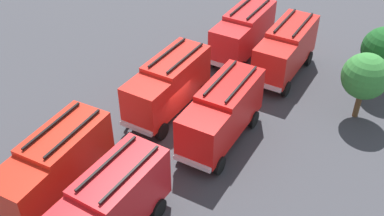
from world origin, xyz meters
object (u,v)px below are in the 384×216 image
Objects in this scene: firefighter_4 at (213,38)px; tree_0 at (384,49)px; fire_truck_1 at (168,84)px; firefighter_2 at (131,140)px; fire_truck_0 at (243,31)px; fire_truck_5 at (108,207)px; fire_truck_4 at (222,112)px; fire_truck_2 at (55,165)px; traffic_cone_0 at (236,90)px; fire_truck_3 at (286,49)px; tree_1 at (365,77)px.

firefighter_4 is 13.04m from tree_0.
fire_truck_1 is 4.44× the size of firefighter_2.
fire_truck_0 is at bearing -81.65° from tree_0.
fire_truck_5 is at bearing -16.87° from tree_0.
fire_truck_4 is at bearing 35.37° from firefighter_4.
firefighter_2 is 0.35× the size of tree_0.
fire_truck_2 is 14.08m from traffic_cone_0.
fire_truck_5 is 6.33m from firefighter_2.
firefighter_4 is 6.75m from traffic_cone_0.
fire_truck_1 and fire_truck_2 have the same top height.
tree_0 reaches higher than fire_truck_3.
traffic_cone_0 is (-4.25, 2.69, -1.78)m from fire_truck_1.
firefighter_4 is (-8.76, -2.29, -1.12)m from fire_truck_1.
fire_truck_3 is at bearing 76.73° from fire_truck_0.
tree_0 is at bearing 144.35° from fire_truck_2.
fire_truck_2 reaches higher than firefighter_4.
fire_truck_2 is (18.76, -0.28, 0.00)m from fire_truck_0.
fire_truck_3 reaches higher than firefighter_2.
fire_truck_0 is 0.99× the size of fire_truck_2.
fire_truck_1 reaches higher than traffic_cone_0.
fire_truck_1 is 4.05× the size of firefighter_4.
firefighter_4 is (-13.40, -3.05, 0.11)m from firefighter_2.
fire_truck_5 is 4.03× the size of firefighter_4.
firefighter_4 is at bearing 178.61° from fire_truck_2.
traffic_cone_0 is at bearing -178.32° from fire_truck_5.
fire_truck_2 and fire_truck_4 have the same top height.
tree_0 is (-20.68, 6.27, 1.06)m from fire_truck_5.
fire_truck_4 is (9.84, 4.33, 0.00)m from fire_truck_0.
fire_truck_4 is at bearing -30.58° from firefighter_2.
firefighter_2 is (13.41, -3.37, -1.23)m from fire_truck_3.
fire_truck_3 is (-8.78, 4.14, 0.00)m from fire_truck_1.
fire_truck_4 is at bearing -3.27° from fire_truck_3.
fire_truck_3 is at bearing 162.33° from traffic_cone_0.
traffic_cone_0 is (6.58, -7.71, -2.84)m from tree_0.
tree_1 is (-7.32, 5.98, 0.96)m from fire_truck_4.
fire_truck_1 is 1.55× the size of tree_0.
tree_1 is (-6.80, 10.48, 0.96)m from fire_truck_1.
fire_truck_5 is 19.72m from firefighter_4.
fire_truck_1 is at bearing -43.85° from tree_0.
fire_truck_4 is 1.55× the size of tree_0.
tree_1 is at bearing 108.19° from traffic_cone_0.
fire_truck_1 is 9.12m from firefighter_4.
fire_truck_2 is at bearing -33.47° from fire_truck_4.
fire_truck_0 is at bearing -153.70° from traffic_cone_0.
fire_truck_0 is 19.58m from fire_truck_5.
fire_truck_5 is at bearing 17.88° from fire_truck_1.
firefighter_4 is at bearing -165.11° from fire_truck_5.
fire_truck_2 reaches higher than traffic_cone_0.
firefighter_4 is at bearing -98.70° from tree_1.
fire_truck_4 is 5.70m from firefighter_2.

